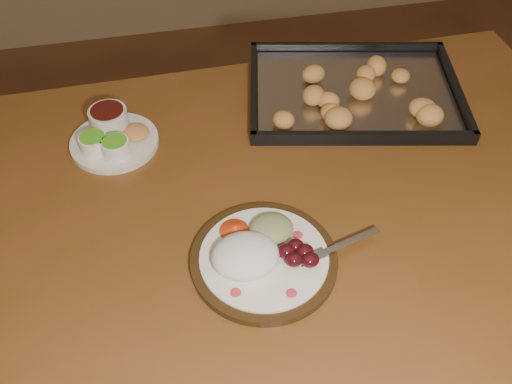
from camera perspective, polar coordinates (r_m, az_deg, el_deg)
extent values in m
cube|color=brown|center=(1.06, -0.94, -2.14)|extent=(1.52, 0.93, 0.04)
cylinder|color=#503118|center=(1.79, 18.23, 2.70)|extent=(0.07, 0.07, 0.71)
cylinder|color=black|center=(0.96, 0.80, -6.83)|extent=(0.25, 0.25, 0.01)
cylinder|color=white|center=(0.95, 0.80, -6.53)|extent=(0.22, 0.22, 0.01)
ellipsoid|color=#C83040|center=(0.91, -2.05, -10.00)|extent=(0.02, 0.02, 0.00)
ellipsoid|color=#C83040|center=(0.91, 3.57, -10.06)|extent=(0.02, 0.02, 0.00)
ellipsoid|color=#C83040|center=(0.98, 4.19, -4.31)|extent=(0.02, 0.02, 0.00)
ellipsoid|color=#C83040|center=(0.96, -3.99, -6.07)|extent=(0.02, 0.02, 0.00)
ellipsoid|color=white|center=(0.93, -1.10, -6.39)|extent=(0.12, 0.10, 0.05)
ellipsoid|color=#4D0B15|center=(0.93, 3.82, -6.74)|extent=(0.03, 0.03, 0.02)
ellipsoid|color=#4D0B15|center=(0.94, 4.87, -5.93)|extent=(0.03, 0.03, 0.02)
ellipsoid|color=#4D0B15|center=(0.95, 3.95, -5.38)|extent=(0.03, 0.03, 0.02)
ellipsoid|color=#4D0B15|center=(0.93, 5.43, -6.77)|extent=(0.03, 0.03, 0.02)
ellipsoid|color=#4D0B15|center=(0.94, 3.07, -5.92)|extent=(0.03, 0.03, 0.02)
ellipsoid|color=tan|center=(0.98, 1.54, -3.67)|extent=(0.08, 0.07, 0.03)
cone|color=red|center=(0.98, -2.10, -3.65)|extent=(0.07, 0.07, 0.02)
cube|color=silver|center=(0.98, 9.29, -4.95)|extent=(0.12, 0.04, 0.00)
cube|color=silver|center=(0.95, 6.11, -6.31)|extent=(0.04, 0.03, 0.00)
cylinder|color=silver|center=(0.94, 5.28, -7.15)|extent=(0.03, 0.01, 0.00)
cylinder|color=silver|center=(0.94, 5.11, -6.91)|extent=(0.03, 0.01, 0.00)
cylinder|color=silver|center=(0.95, 4.94, -6.68)|extent=(0.03, 0.01, 0.00)
cylinder|color=silver|center=(0.95, 4.76, -6.44)|extent=(0.03, 0.01, 0.00)
cylinder|color=silver|center=(1.20, -13.95, 4.85)|extent=(0.18, 0.18, 0.01)
cylinder|color=white|center=(1.17, -15.92, 4.70)|extent=(0.06, 0.06, 0.03)
cylinder|color=#50AA22|center=(1.16, -16.08, 5.31)|extent=(0.05, 0.05, 0.00)
cylinder|color=white|center=(1.15, -13.86, 4.34)|extent=(0.06, 0.06, 0.03)
cylinder|color=#50AA22|center=(1.14, -14.01, 4.96)|extent=(0.05, 0.05, 0.00)
cylinder|color=silver|center=(1.21, -14.50, 7.06)|extent=(0.08, 0.08, 0.04)
cylinder|color=#360C09|center=(1.20, -14.69, 7.88)|extent=(0.07, 0.07, 0.00)
ellipsoid|color=#D19049|center=(1.19, -11.92, 5.89)|extent=(0.05, 0.05, 0.02)
cube|color=black|center=(1.31, 9.76, 9.66)|extent=(0.52, 0.43, 0.01)
cube|color=black|center=(1.44, 9.04, 14.09)|extent=(0.45, 0.11, 0.02)
cube|color=black|center=(1.18, 10.80, 5.44)|extent=(0.45, 0.11, 0.02)
cube|color=black|center=(1.36, 19.35, 9.79)|extent=(0.08, 0.33, 0.02)
cube|color=black|center=(1.28, -0.24, 10.34)|extent=(0.08, 0.33, 0.02)
cube|color=silver|center=(1.31, 9.79, 9.87)|extent=(0.48, 0.39, 0.00)
ellipsoid|color=#D6854B|center=(1.31, 12.43, 10.49)|extent=(0.05, 0.05, 0.04)
ellipsoid|color=#D6854B|center=(1.35, 14.24, 11.32)|extent=(0.07, 0.07, 0.04)
ellipsoid|color=#D6854B|center=(1.37, 11.11, 12.71)|extent=(0.07, 0.07, 0.04)
ellipsoid|color=#D6854B|center=(1.34, 9.61, 12.00)|extent=(0.05, 0.05, 0.04)
ellipsoid|color=#D6854B|center=(1.35, 7.36, 12.52)|extent=(0.07, 0.07, 0.04)
ellipsoid|color=#D6854B|center=(1.30, 7.60, 11.17)|extent=(0.07, 0.07, 0.04)
ellipsoid|color=#D6854B|center=(1.28, 4.43, 10.70)|extent=(0.05, 0.05, 0.04)
ellipsoid|color=#D6854B|center=(1.24, 7.05, 9.27)|extent=(0.07, 0.07, 0.04)
ellipsoid|color=#D6854B|center=(1.25, 6.89, 9.34)|extent=(0.07, 0.07, 0.04)
ellipsoid|color=#D6854B|center=(1.23, 10.40, 8.18)|extent=(0.05, 0.05, 0.04)
ellipsoid|color=#D6854B|center=(1.27, 11.39, 9.60)|extent=(0.07, 0.07, 0.04)
ellipsoid|color=#D6854B|center=(1.29, 14.79, 9.46)|extent=(0.07, 0.07, 0.04)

